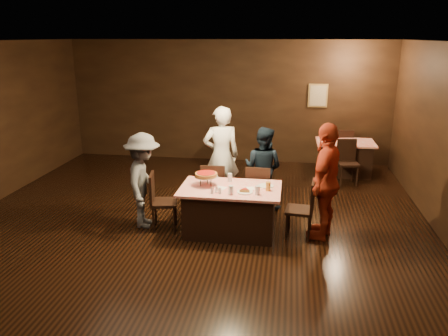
{
  "coord_description": "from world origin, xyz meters",
  "views": [
    {
      "loc": [
        1.56,
        -5.79,
        3.09
      ],
      "look_at": [
        0.52,
        0.99,
        1.0
      ],
      "focal_mm": 35.0,
      "sensor_mm": 36.0,
      "label": 1
    }
  ],
  "objects": [
    {
      "name": "room",
      "position": [
        0.0,
        0.01,
        2.14
      ],
      "size": [
        10.0,
        10.04,
        3.02
      ],
      "color": "black",
      "rests_on": "ground"
    },
    {
      "name": "main_table",
      "position": [
        0.67,
        0.69,
        0.39
      ],
      "size": [
        1.6,
        1.0,
        0.77
      ],
      "primitive_type": "cube",
      "color": "red",
      "rests_on": "ground"
    },
    {
      "name": "back_table",
      "position": [
        2.83,
        4.2,
        0.39
      ],
      "size": [
        1.3,
        0.9,
        0.77
      ],
      "primitive_type": "cube",
      "color": "red",
      "rests_on": "ground"
    },
    {
      "name": "chair_far_left",
      "position": [
        0.27,
        1.44,
        0.47
      ],
      "size": [
        0.45,
        0.45,
        0.95
      ],
      "primitive_type": "cube",
      "rotation": [
        0.0,
        0.0,
        3.21
      ],
      "color": "black",
      "rests_on": "ground"
    },
    {
      "name": "chair_far_right",
      "position": [
        1.07,
        1.44,
        0.47
      ],
      "size": [
        0.44,
        0.44,
        0.95
      ],
      "primitive_type": "cube",
      "rotation": [
        0.0,
        0.0,
        3.1
      ],
      "color": "black",
      "rests_on": "ground"
    },
    {
      "name": "chair_end_left",
      "position": [
        -0.43,
        0.69,
        0.47
      ],
      "size": [
        0.49,
        0.49,
        0.95
      ],
      "primitive_type": "cube",
      "rotation": [
        0.0,
        0.0,
        1.76
      ],
      "color": "black",
      "rests_on": "ground"
    },
    {
      "name": "chair_end_right",
      "position": [
        1.77,
        0.69,
        0.47
      ],
      "size": [
        0.46,
        0.46,
        0.95
      ],
      "primitive_type": "cube",
      "rotation": [
        0.0,
        0.0,
        -1.68
      ],
      "color": "black",
      "rests_on": "ground"
    },
    {
      "name": "chair_back_near",
      "position": [
        2.83,
        3.5,
        0.47
      ],
      "size": [
        0.48,
        0.48,
        0.95
      ],
      "primitive_type": "cube",
      "rotation": [
        0.0,
        0.0,
        0.16
      ],
      "color": "black",
      "rests_on": "ground"
    },
    {
      "name": "chair_back_far",
      "position": [
        2.83,
        4.8,
        0.47
      ],
      "size": [
        0.48,
        0.48,
        0.95
      ],
      "primitive_type": "cube",
      "rotation": [
        0.0,
        0.0,
        3.29
      ],
      "color": "black",
      "rests_on": "ground"
    },
    {
      "name": "diner_white_jacket",
      "position": [
        0.32,
        1.96,
        0.93
      ],
      "size": [
        0.79,
        0.64,
        1.87
      ],
      "primitive_type": "imported",
      "rotation": [
        0.0,
        0.0,
        3.47
      ],
      "color": "white",
      "rests_on": "ground"
    },
    {
      "name": "diner_navy_hoodie",
      "position": [
        1.11,
        1.87,
        0.76
      ],
      "size": [
        0.9,
        0.8,
        1.53
      ],
      "primitive_type": "imported",
      "rotation": [
        0.0,
        0.0,
        2.78
      ],
      "color": "black",
      "rests_on": "ground"
    },
    {
      "name": "diner_grey_knit",
      "position": [
        -0.78,
        0.74,
        0.8
      ],
      "size": [
        0.73,
        1.11,
        1.6
      ],
      "primitive_type": "imported",
      "rotation": [
        0.0,
        0.0,
        1.72
      ],
      "color": "#55555A",
      "rests_on": "ground"
    },
    {
      "name": "diner_red_shirt",
      "position": [
        2.15,
        0.77,
        0.92
      ],
      "size": [
        0.79,
        1.17,
        1.85
      ],
      "primitive_type": "imported",
      "rotation": [
        0.0,
        0.0,
        -1.92
      ],
      "color": "#AC331B",
      "rests_on": "ground"
    },
    {
      "name": "pizza_stand",
      "position": [
        0.27,
        0.74,
        0.95
      ],
      "size": [
        0.38,
        0.38,
        0.22
      ],
      "color": "black",
      "rests_on": "main_table"
    },
    {
      "name": "plate_with_slice",
      "position": [
        0.92,
        0.51,
        0.8
      ],
      "size": [
        0.25,
        0.25,
        0.06
      ],
      "color": "white",
      "rests_on": "main_table"
    },
    {
      "name": "plate_empty",
      "position": [
        1.22,
        0.84,
        0.78
      ],
      "size": [
        0.25,
        0.25,
        0.01
      ],
      "primitive_type": "cylinder",
      "color": "white",
      "rests_on": "main_table"
    },
    {
      "name": "glass_front_left",
      "position": [
        0.72,
        0.39,
        0.84
      ],
      "size": [
        0.08,
        0.08,
        0.14
      ],
      "primitive_type": "cylinder",
      "color": "silver",
      "rests_on": "main_table"
    },
    {
      "name": "glass_front_right",
      "position": [
        1.12,
        0.44,
        0.84
      ],
      "size": [
        0.08,
        0.08,
        0.14
      ],
      "primitive_type": "cylinder",
      "color": "silver",
      "rests_on": "main_table"
    },
    {
      "name": "glass_amber",
      "position": [
        1.27,
        0.64,
        0.84
      ],
      "size": [
        0.08,
        0.08,
        0.14
      ],
      "primitive_type": "cylinder",
      "color": "#BF7F26",
      "rests_on": "main_table"
    },
    {
      "name": "glass_back",
      "position": [
        0.62,
        0.99,
        0.84
      ],
      "size": [
        0.08,
        0.08,
        0.14
      ],
      "primitive_type": "cylinder",
      "color": "silver",
      "rests_on": "main_table"
    },
    {
      "name": "condiments",
      "position": [
        0.49,
        0.41,
        0.82
      ],
      "size": [
        0.17,
        0.1,
        0.09
      ],
      "color": "silver",
      "rests_on": "main_table"
    },
    {
      "name": "napkin_center",
      "position": [
        0.97,
        0.69,
        0.77
      ],
      "size": [
        0.19,
        0.19,
        0.01
      ],
      "primitive_type": "cube",
      "rotation": [
        0.0,
        0.0,
        0.21
      ],
      "color": "white",
      "rests_on": "main_table"
    },
    {
      "name": "napkin_left",
      "position": [
        0.52,
        0.64,
        0.77
      ],
      "size": [
        0.21,
        0.21,
        0.01
      ],
      "primitive_type": "cube",
      "rotation": [
        0.0,
        0.0,
        -0.35
      ],
      "color": "white",
      "rests_on": "main_table"
    }
  ]
}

